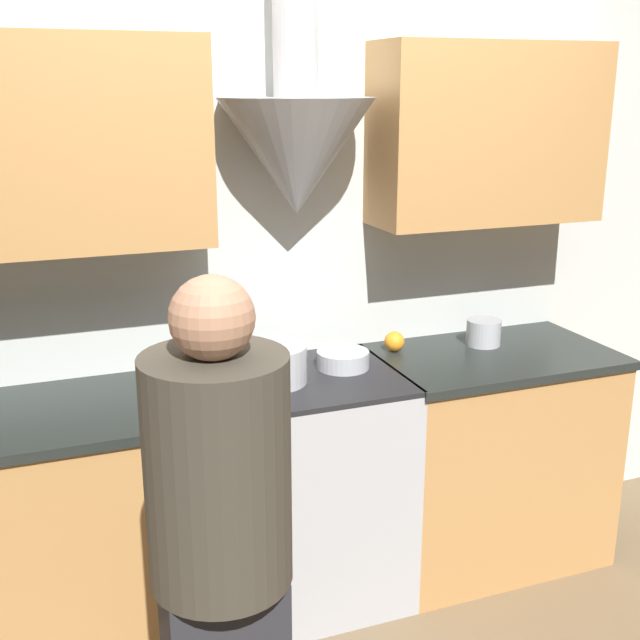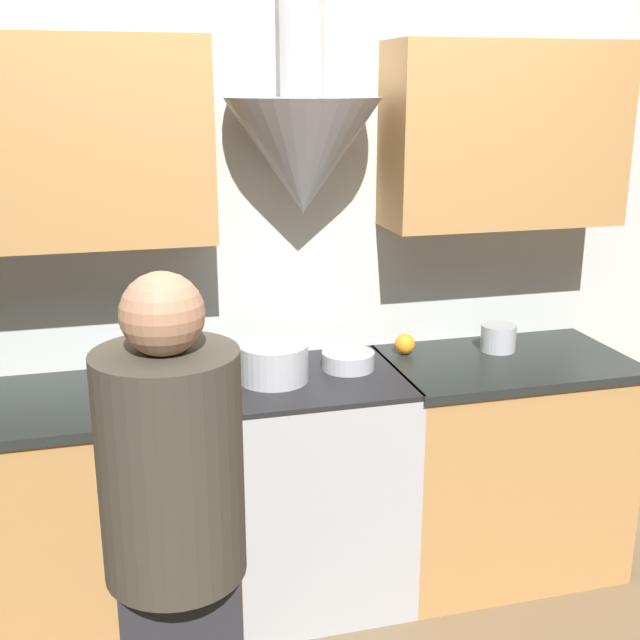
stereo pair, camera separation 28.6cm
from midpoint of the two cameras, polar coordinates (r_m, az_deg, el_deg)
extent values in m
plane|color=brown|center=(3.22, -1.26, -21.69)|extent=(12.00, 12.00, 0.00)
cube|color=silver|center=(3.23, -5.27, 4.01)|extent=(8.40, 0.06, 2.60)
cone|color=#A8AAAF|center=(2.98, -4.49, 11.49)|extent=(0.58, 0.58, 0.42)
cylinder|color=#A8AAAF|center=(2.99, -4.72, 21.32)|extent=(0.16, 0.16, 0.60)
cube|color=#B27F47|center=(3.31, 9.35, 12.91)|extent=(0.94, 0.32, 0.70)
cube|color=#B27F47|center=(3.13, -23.56, -14.62)|extent=(1.53, 0.60, 0.90)
cube|color=#B27F47|center=(3.53, 9.56, -9.75)|extent=(0.94, 0.60, 0.90)
cube|color=black|center=(3.35, 9.93, -2.58)|extent=(0.96, 0.62, 0.03)
cube|color=#A8AAAF|center=(3.23, -3.24, -12.02)|extent=(0.68, 0.60, 0.91)
cube|color=black|center=(3.00, -1.46, -15.14)|extent=(0.47, 0.01, 0.41)
cube|color=black|center=(3.03, -3.38, -4.26)|extent=(0.68, 0.60, 0.02)
cube|color=#A8AAAF|center=(3.30, -4.79, -3.68)|extent=(0.68, 0.06, 0.10)
cylinder|color=#A8AAAF|center=(2.96, -6.20, -3.17)|extent=(0.26, 0.26, 0.14)
cylinder|color=#A8AAAF|center=(3.11, -0.99, -2.86)|extent=(0.20, 0.20, 0.07)
sphere|color=orange|center=(3.30, 2.85, -1.57)|extent=(0.08, 0.08, 0.08)
cylinder|color=#A8AAAF|center=(3.42, 9.23, -0.91)|extent=(0.14, 0.14, 0.11)
cylinder|color=#3D382D|center=(1.89, -11.68, -10.59)|extent=(0.34, 0.34, 0.55)
sphere|color=#AD7A5B|center=(1.75, -12.36, 0.08)|extent=(0.19, 0.19, 0.19)
camera|label=1|loc=(0.14, -92.86, -0.84)|focal=45.00mm
camera|label=2|loc=(0.14, 87.14, 0.84)|focal=45.00mm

